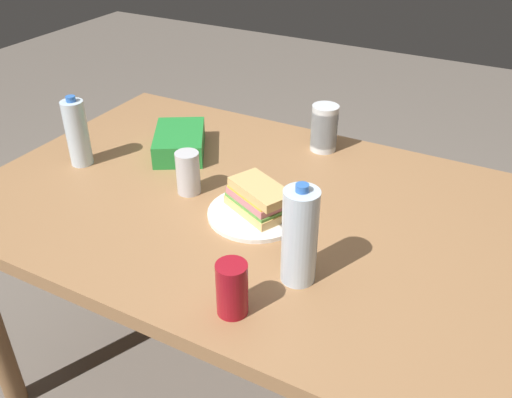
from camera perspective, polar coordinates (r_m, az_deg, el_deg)
name	(u,v)px	position (r m, az deg, el deg)	size (l,w,h in m)	color
ground_plane	(247,385)	(2.02, -0.94, -18.86)	(8.00, 8.00, 0.00)	#70665B
dining_table	(245,227)	(1.55, -1.16, -2.97)	(1.49, 1.01, 0.77)	#9E7047
paper_plate	(256,213)	(1.43, 0.00, -1.49)	(0.25, 0.25, 0.01)	white
sandwich	(257,198)	(1.40, 0.15, 0.06)	(0.21, 0.15, 0.08)	#DBB26B
soda_can_red	(232,289)	(1.12, -2.52, -9.34)	(0.07, 0.07, 0.12)	maroon
chip_bag	(180,142)	(1.75, -7.98, 5.90)	(0.23, 0.15, 0.07)	#268C38
water_bottle_tall	(77,133)	(1.72, -18.19, 6.59)	(0.07, 0.07, 0.22)	silver
plastic_cup_stack	(324,128)	(1.74, 7.15, 7.38)	(0.08, 0.08, 0.15)	silver
water_bottle_spare	(300,236)	(1.17, 4.58, -3.91)	(0.08, 0.08, 0.24)	silver
soda_can_silver	(188,173)	(1.52, -7.12, 2.74)	(0.07, 0.07, 0.12)	silver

